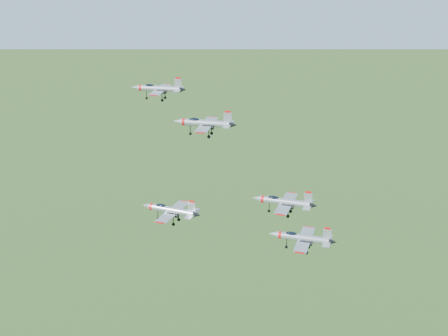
# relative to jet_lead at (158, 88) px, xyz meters

# --- Properties ---
(jet_lead) EXTENTS (12.62, 10.38, 3.38)m
(jet_lead) POSITION_rel_jet_lead_xyz_m (0.00, 0.00, 0.00)
(jet_lead) COLOR #9AA0A6
(jet_left_high) EXTENTS (13.42, 11.01, 3.60)m
(jet_left_high) POSITION_rel_jet_lead_xyz_m (12.88, -9.88, -4.18)
(jet_left_high) COLOR #9AA0A6
(jet_right_high) EXTENTS (11.23, 9.42, 3.01)m
(jet_right_high) POSITION_rel_jet_lead_xyz_m (13.33, -35.40, -12.08)
(jet_right_high) COLOR #9AA0A6
(jet_left_low) EXTENTS (13.87, 11.51, 3.71)m
(jet_left_low) POSITION_rel_jet_lead_xyz_m (29.74, -10.64, -19.70)
(jet_left_low) COLOR #9AA0A6
(jet_right_low) EXTENTS (12.26, 10.14, 3.28)m
(jet_right_low) POSITION_rel_jet_lead_xyz_m (35.25, -28.44, -18.42)
(jet_right_low) COLOR #9AA0A6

